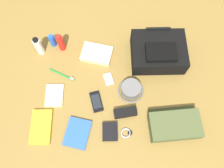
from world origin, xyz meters
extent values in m
cube|color=olive|center=(0.00, 0.00, -0.01)|extent=(2.64, 2.02, 0.02)
cube|color=black|center=(0.31, 0.21, 0.07)|extent=(0.35, 0.28, 0.13)
cube|color=black|center=(0.31, 0.16, 0.15)|extent=(0.19, 0.12, 0.03)
cylinder|color=black|center=(0.31, 0.34, 0.14)|extent=(0.16, 0.02, 0.02)
cube|color=#47512D|center=(0.37, -0.27, 0.04)|extent=(0.31, 0.19, 0.08)
cube|color=#394124|center=(0.37, -0.18, 0.01)|extent=(0.29, 0.08, 0.01)
cylinder|color=#616161|center=(0.12, -0.03, 0.04)|extent=(0.12, 0.12, 0.06)
torus|color=#616161|center=(0.12, -0.03, 0.01)|extent=(0.17, 0.17, 0.01)
cylinder|color=white|center=(-0.48, 0.27, 0.07)|extent=(0.05, 0.05, 0.14)
cylinder|color=black|center=(-0.48, 0.27, 0.15)|extent=(0.04, 0.04, 0.01)
cylinder|color=blue|center=(-0.40, 0.32, 0.05)|extent=(0.04, 0.04, 0.09)
cylinder|color=blue|center=(-0.40, 0.32, 0.10)|extent=(0.03, 0.03, 0.01)
cylinder|color=red|center=(-0.34, 0.29, 0.07)|extent=(0.04, 0.04, 0.13)
cylinder|color=red|center=(-0.34, 0.29, 0.14)|extent=(0.03, 0.03, 0.01)
cube|color=yellow|center=(-0.43, -0.26, 0.01)|extent=(0.12, 0.21, 0.02)
cube|color=white|center=(-0.43, -0.26, 0.01)|extent=(0.12, 0.20, 0.02)
cube|color=blue|center=(-0.21, -0.30, 0.01)|extent=(0.18, 0.20, 0.02)
cube|color=white|center=(-0.21, -0.30, 0.01)|extent=(0.17, 0.19, 0.01)
cube|color=black|center=(-0.10, -0.10, 0.01)|extent=(0.09, 0.14, 0.01)
cube|color=black|center=(-0.10, -0.10, 0.01)|extent=(0.07, 0.10, 0.00)
cube|color=#B7B7BC|center=(-0.02, 0.05, 0.01)|extent=(0.07, 0.10, 0.01)
cylinder|color=silver|center=(-0.02, 0.03, 0.01)|extent=(0.03, 0.03, 0.00)
torus|color=#99999E|center=(0.08, -0.30, 0.01)|extent=(0.06, 0.06, 0.01)
cylinder|color=black|center=(0.10, -0.30, 0.01)|extent=(0.03, 0.03, 0.01)
cylinder|color=#198C33|center=(-0.33, 0.09, 0.00)|extent=(0.17, 0.09, 0.01)
cube|color=white|center=(-0.26, 0.05, 0.02)|extent=(0.02, 0.02, 0.01)
cube|color=black|center=(-0.02, -0.30, 0.01)|extent=(0.09, 0.11, 0.02)
cube|color=beige|center=(-0.37, -0.06, 0.01)|extent=(0.11, 0.15, 0.02)
cube|color=beige|center=(-0.10, 0.23, 0.02)|extent=(0.23, 0.18, 0.04)
cube|color=black|center=(0.08, -0.18, 0.02)|extent=(0.15, 0.08, 0.04)
camera|label=1|loc=(-0.01, -0.55, 1.44)|focal=38.15mm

